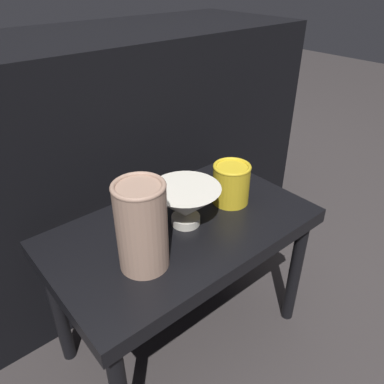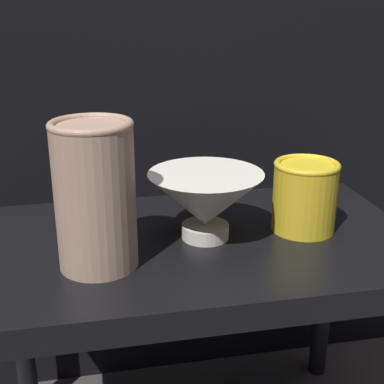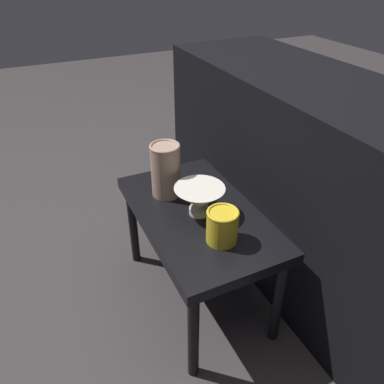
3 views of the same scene
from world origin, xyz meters
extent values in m
plane|color=#383333|center=(0.00, 0.00, 0.00)|extent=(8.00, 8.00, 0.00)
cube|color=black|center=(0.00, 0.00, 0.40)|extent=(0.67, 0.39, 0.04)
cylinder|color=black|center=(0.30, -0.16, 0.19)|extent=(0.04, 0.04, 0.38)
cylinder|color=black|center=(-0.30, 0.16, 0.19)|extent=(0.04, 0.04, 0.38)
cylinder|color=black|center=(0.30, 0.16, 0.19)|extent=(0.04, 0.04, 0.38)
cube|color=black|center=(0.00, 0.49, 0.40)|extent=(1.54, 0.50, 0.81)
cylinder|color=silver|center=(0.01, 0.00, 0.43)|extent=(0.07, 0.07, 0.02)
cone|color=silver|center=(0.01, 0.00, 0.48)|extent=(0.17, 0.17, 0.08)
cylinder|color=tan|center=(-0.15, -0.06, 0.52)|extent=(0.11, 0.11, 0.20)
torus|color=tan|center=(-0.15, -0.06, 0.62)|extent=(0.11, 0.11, 0.01)
cylinder|color=gold|center=(0.17, 0.00, 0.47)|extent=(0.10, 0.10, 0.11)
torus|color=gold|center=(0.17, 0.00, 0.53)|extent=(0.10, 0.10, 0.01)
camera|label=1|loc=(-0.47, -0.59, 0.98)|focal=35.00mm
camera|label=2|loc=(-0.16, -0.73, 0.77)|focal=50.00mm
camera|label=3|loc=(0.95, -0.47, 1.20)|focal=35.00mm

